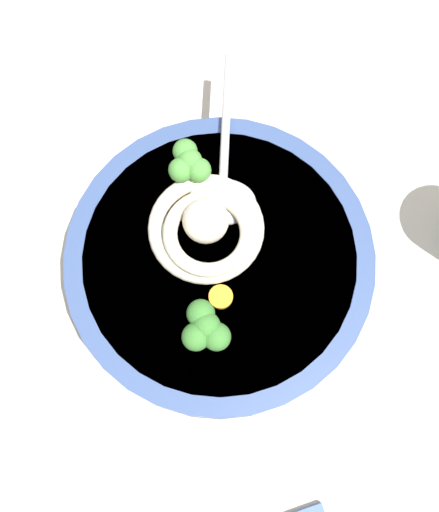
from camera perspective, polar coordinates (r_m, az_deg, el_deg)
The scene contains 8 objects.
table_slab at distance 57.30cm, azimuth -4.20°, elevation -2.87°, with size 139.05×139.05×3.20cm, color #BCB29E.
soup_bowl at distance 52.84cm, azimuth 0.00°, elevation -0.89°, with size 27.15×27.15×5.91cm.
noodle_pile at distance 49.42cm, azimuth -1.21°, elevation 2.75°, with size 11.13×10.92×4.48cm.
soup_spoon at distance 51.46cm, azimuth 0.32°, elevation 6.81°, with size 14.03×15.06×1.60cm.
broccoli_floret_beside_noodles at distance 46.39cm, azimuth -1.44°, elevation -7.13°, with size 4.53×3.89×3.58cm.
broccoli_floret_beside_chili at distance 51.02cm, azimuth -3.05°, elevation 9.11°, with size 4.29×3.69×3.39cm.
carrot_slice_extra_b at distance 48.93cm, azimuth 0.13°, elevation -4.04°, with size 2.06×2.06×0.47cm, color orange.
carrot_slice_center at distance 51.23cm, azimuth -2.69°, elevation 4.59°, with size 2.73×2.73×0.60cm, color orange.
Camera 1 is at (12.60, -6.81, 57.08)cm, focal length 40.58 mm.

